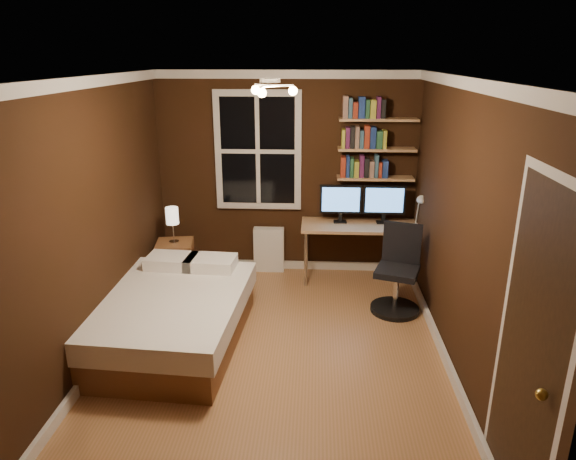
# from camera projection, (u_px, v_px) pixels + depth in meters

# --- Properties ---
(floor) EXTENTS (4.20, 4.20, 0.00)m
(floor) POSITION_uv_depth(u_px,v_px,m) (274.00, 355.00, 4.80)
(floor) COLOR olive
(floor) RESTS_ON ground
(wall_back) EXTENTS (3.20, 0.04, 2.50)m
(wall_back) POSITION_uv_depth(u_px,v_px,m) (287.00, 175.00, 6.38)
(wall_back) COLOR black
(wall_back) RESTS_ON ground
(wall_left) EXTENTS (0.04, 4.20, 2.50)m
(wall_left) POSITION_uv_depth(u_px,v_px,m) (90.00, 226.00, 4.48)
(wall_left) COLOR black
(wall_left) RESTS_ON ground
(wall_right) EXTENTS (0.04, 4.20, 2.50)m
(wall_right) POSITION_uv_depth(u_px,v_px,m) (462.00, 232.00, 4.31)
(wall_right) COLOR black
(wall_right) RESTS_ON ground
(ceiling) EXTENTS (3.20, 4.20, 0.02)m
(ceiling) POSITION_uv_depth(u_px,v_px,m) (271.00, 77.00, 3.99)
(ceiling) COLOR white
(ceiling) RESTS_ON wall_back
(window) EXTENTS (1.06, 0.06, 1.46)m
(window) POSITION_uv_depth(u_px,v_px,m) (258.00, 151.00, 6.27)
(window) COLOR silver
(window) RESTS_ON wall_back
(door) EXTENTS (0.03, 0.82, 2.05)m
(door) POSITION_uv_depth(u_px,v_px,m) (528.00, 358.00, 2.92)
(door) COLOR black
(door) RESTS_ON ground
(door_knob) EXTENTS (0.06, 0.06, 0.06)m
(door_knob) POSITION_uv_depth(u_px,v_px,m) (542.00, 395.00, 2.65)
(door_knob) COLOR gold
(door_knob) RESTS_ON door
(ceiling_fixture) EXTENTS (0.44, 0.44, 0.18)m
(ceiling_fixture) POSITION_uv_depth(u_px,v_px,m) (270.00, 91.00, 3.93)
(ceiling_fixture) COLOR beige
(ceiling_fixture) RESTS_ON ceiling
(bookshelf_lower) EXTENTS (0.92, 0.22, 0.03)m
(bookshelf_lower) POSITION_uv_depth(u_px,v_px,m) (375.00, 178.00, 6.21)
(bookshelf_lower) COLOR #A87C51
(bookshelf_lower) RESTS_ON wall_back
(books_row_lower) EXTENTS (0.60, 0.16, 0.23)m
(books_row_lower) POSITION_uv_depth(u_px,v_px,m) (376.00, 167.00, 6.17)
(books_row_lower) COLOR #9A301C
(books_row_lower) RESTS_ON bookshelf_lower
(bookshelf_middle) EXTENTS (0.92, 0.22, 0.03)m
(bookshelf_middle) POSITION_uv_depth(u_px,v_px,m) (377.00, 149.00, 6.10)
(bookshelf_middle) COLOR #A87C51
(bookshelf_middle) RESTS_ON wall_back
(books_row_middle) EXTENTS (0.54, 0.16, 0.23)m
(books_row_middle) POSITION_uv_depth(u_px,v_px,m) (377.00, 138.00, 6.06)
(books_row_middle) COLOR navy
(books_row_middle) RESTS_ON bookshelf_middle
(bookshelf_upper) EXTENTS (0.92, 0.22, 0.03)m
(bookshelf_upper) POSITION_uv_depth(u_px,v_px,m) (378.00, 119.00, 5.99)
(bookshelf_upper) COLOR #A87C51
(bookshelf_upper) RESTS_ON wall_back
(books_row_upper) EXTENTS (0.48, 0.16, 0.23)m
(books_row_upper) POSITION_uv_depth(u_px,v_px,m) (379.00, 108.00, 5.94)
(books_row_upper) COLOR #265A38
(books_row_upper) RESTS_ON bookshelf_upper
(bed) EXTENTS (1.44, 1.92, 0.63)m
(bed) POSITION_uv_depth(u_px,v_px,m) (172.00, 317.00, 4.95)
(bed) COLOR brown
(bed) RESTS_ON ground
(nightstand) EXTENTS (0.48, 0.48, 0.53)m
(nightstand) POSITION_uv_depth(u_px,v_px,m) (176.00, 263.00, 6.24)
(nightstand) COLOR brown
(nightstand) RESTS_ON ground
(bedside_lamp) EXTENTS (0.15, 0.15, 0.44)m
(bedside_lamp) POSITION_uv_depth(u_px,v_px,m) (173.00, 225.00, 6.09)
(bedside_lamp) COLOR white
(bedside_lamp) RESTS_ON nightstand
(radiator) EXTENTS (0.39, 0.13, 0.58)m
(radiator) POSITION_uv_depth(u_px,v_px,m) (269.00, 249.00, 6.60)
(radiator) COLOR silver
(radiator) RESTS_ON ground
(desk) EXTENTS (1.50, 0.56, 0.71)m
(desk) POSITION_uv_depth(u_px,v_px,m) (363.00, 229.00, 6.24)
(desk) COLOR #A87C51
(desk) RESTS_ON ground
(monitor_left) EXTENTS (0.51, 0.12, 0.47)m
(monitor_left) POSITION_uv_depth(u_px,v_px,m) (341.00, 204.00, 6.23)
(monitor_left) COLOR black
(monitor_left) RESTS_ON desk
(monitor_right) EXTENTS (0.51, 0.12, 0.47)m
(monitor_right) POSITION_uv_depth(u_px,v_px,m) (384.00, 204.00, 6.20)
(monitor_right) COLOR black
(monitor_right) RESTS_ON desk
(desk_lamp) EXTENTS (0.14, 0.32, 0.44)m
(desk_lamp) POSITION_uv_depth(u_px,v_px,m) (419.00, 210.00, 6.03)
(desk_lamp) COLOR silver
(desk_lamp) RESTS_ON desk
(office_chair) EXTENTS (0.54, 0.54, 0.96)m
(office_chair) POSITION_uv_depth(u_px,v_px,m) (397.00, 279.00, 5.55)
(office_chair) COLOR black
(office_chair) RESTS_ON ground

